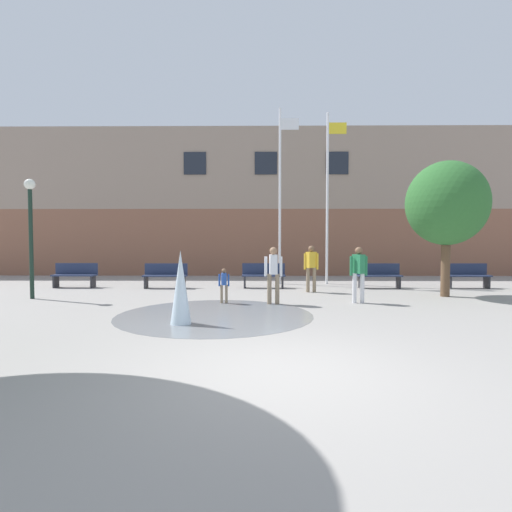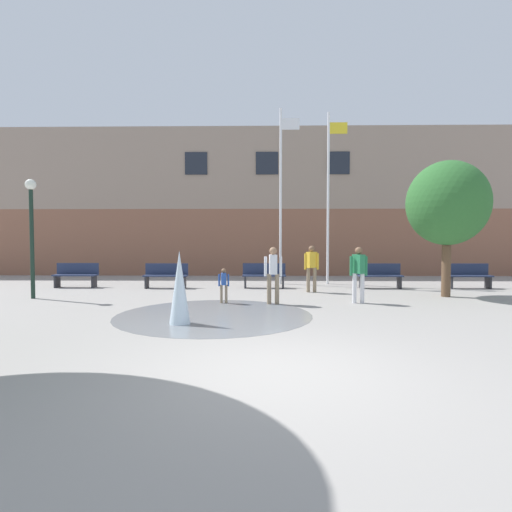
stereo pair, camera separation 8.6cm
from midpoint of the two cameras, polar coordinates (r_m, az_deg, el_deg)
ground_plane at (r=5.67m, az=3.50°, el=-16.12°), size 100.00×100.00×0.00m
library_building at (r=22.88m, az=1.61°, el=7.10°), size 36.00×6.05×7.39m
splash_fountain at (r=9.00m, az=-8.76°, el=-5.91°), size 4.67×4.67×1.57m
park_bench_left_of_flagpoles at (r=16.47m, az=-24.15°, el=-2.44°), size 1.60×0.44×0.91m
park_bench_under_left_flagpole at (r=15.18m, az=-12.58°, el=-2.69°), size 1.60×0.44×0.91m
park_bench_center at (r=14.88m, az=1.33°, el=-2.73°), size 1.60×0.44×0.91m
park_bench_under_right_flagpole at (r=15.48m, az=17.41°, el=-2.64°), size 1.60×0.44×0.91m
park_bench_near_trashcan at (r=16.72m, az=28.18°, el=-2.45°), size 1.60×0.44×0.91m
adult_in_red at (r=11.09m, az=2.68°, el=-2.12°), size 0.50×0.35×1.59m
adult_watching at (r=11.65m, az=14.64°, el=-1.97°), size 0.50×0.39×1.59m
child_running at (r=11.30m, az=-4.41°, el=-3.85°), size 0.31×0.23×0.99m
adult_near_bench at (r=13.73m, az=8.12°, el=-1.28°), size 0.50×0.36×1.59m
flagpole_left at (r=16.32m, az=3.81°, el=9.27°), size 0.80×0.10×7.05m
flagpole_right at (r=16.51m, az=10.53°, el=8.85°), size 0.80×0.10×6.88m
lamp_post_left_lane at (r=13.90m, az=-29.26°, el=4.50°), size 0.32×0.32×3.62m
street_tree_near_building at (r=13.93m, az=25.83°, el=6.76°), size 2.48×2.48×4.26m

